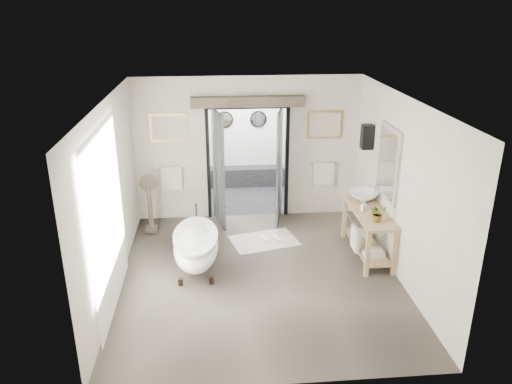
% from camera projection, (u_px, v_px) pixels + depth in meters
% --- Properties ---
extents(ground_plane, '(5.00, 5.00, 0.00)m').
position_uv_depth(ground_plane, '(259.00, 276.00, 8.21)').
color(ground_plane, '#645A4D').
extents(room_shell, '(4.52, 5.02, 2.91)m').
position_uv_depth(room_shell, '(258.00, 171.00, 7.44)').
color(room_shell, beige).
rests_on(room_shell, ground_plane).
extents(shower_room, '(2.22, 2.01, 2.51)m').
position_uv_depth(shower_room, '(243.00, 154.00, 11.60)').
color(shower_room, black).
rests_on(shower_room, ground_plane).
extents(back_wall_dressing, '(3.82, 0.79, 2.52)m').
position_uv_depth(back_wall_dressing, '(248.00, 146.00, 9.80)').
color(back_wall_dressing, black).
rests_on(back_wall_dressing, ground_plane).
extents(clawfoot_tub, '(0.75, 1.67, 0.82)m').
position_uv_depth(clawfoot_tub, '(196.00, 245.00, 8.37)').
color(clawfoot_tub, '#37231A').
rests_on(clawfoot_tub, ground_plane).
extents(vanity, '(0.57, 1.60, 0.85)m').
position_uv_depth(vanity, '(367.00, 229.00, 8.72)').
color(vanity, tan).
rests_on(vanity, ground_plane).
extents(pedestal_mirror, '(0.35, 0.23, 1.18)m').
position_uv_depth(pedestal_mirror, '(150.00, 207.00, 9.63)').
color(pedestal_mirror, brown).
rests_on(pedestal_mirror, ground_plane).
extents(rug, '(1.36, 1.07, 0.01)m').
position_uv_depth(rug, '(264.00, 241.00, 9.39)').
color(rug, beige).
rests_on(rug, ground_plane).
extents(slippers, '(0.40, 0.27, 0.05)m').
position_uv_depth(slippers, '(270.00, 239.00, 9.40)').
color(slippers, silver).
rests_on(slippers, rug).
extents(basin, '(0.67, 0.67, 0.18)m').
position_uv_depth(basin, '(363.00, 196.00, 8.97)').
color(basin, white).
rests_on(basin, vanity).
extents(plant, '(0.31, 0.29, 0.29)m').
position_uv_depth(plant, '(378.00, 213.00, 8.13)').
color(plant, gray).
rests_on(plant, vanity).
extents(soap_bottle_a, '(0.10, 0.10, 0.18)m').
position_uv_depth(soap_bottle_a, '(364.00, 206.00, 8.55)').
color(soap_bottle_a, gray).
rests_on(soap_bottle_a, vanity).
extents(soap_bottle_b, '(0.14, 0.14, 0.18)m').
position_uv_depth(soap_bottle_b, '(359.00, 191.00, 9.22)').
color(soap_bottle_b, gray).
rests_on(soap_bottle_b, vanity).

